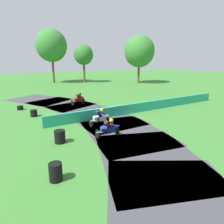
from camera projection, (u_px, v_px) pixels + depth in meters
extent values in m
plane|color=#38752D|center=(104.00, 118.00, 17.68)|extent=(120.00, 120.00, 0.00)
cube|color=#3D3D42|center=(181.00, 211.00, 6.96)|extent=(7.60, 8.50, 0.01)
cube|color=#3D3D42|center=(150.00, 157.00, 10.69)|extent=(6.75, 8.11, 0.01)
cube|color=#3D3D42|center=(125.00, 132.00, 14.28)|extent=(5.70, 7.46, 0.01)
cube|color=#3D3D42|center=(103.00, 118.00, 17.64)|extent=(5.59, 7.39, 0.01)
cube|color=#3D3D42|center=(82.00, 109.00, 20.66)|extent=(6.66, 8.06, 0.01)
cube|color=#3D3D42|center=(61.00, 103.00, 23.24)|extent=(7.53, 8.48, 0.01)
cube|color=#3D3D42|center=(39.00, 100.00, 25.29)|extent=(8.16, 8.63, 0.01)
cube|color=#239375|center=(145.00, 106.00, 19.87)|extent=(19.64, 1.89, 0.90)
cylinder|color=black|center=(117.00, 131.00, 13.67)|extent=(0.12, 0.76, 0.76)
cylinder|color=black|center=(97.00, 134.00, 13.13)|extent=(0.12, 0.76, 0.76)
cube|color=#1E38B2|center=(108.00, 129.00, 13.24)|extent=(1.02, 0.44, 0.47)
ellipsoid|color=#1E38B2|center=(111.00, 125.00, 13.17)|extent=(0.46, 0.36, 0.32)
cone|color=#1E38B2|center=(118.00, 126.00, 13.44)|extent=(0.41, 0.44, 0.48)
cylinder|color=#B2B2B7|center=(100.00, 132.00, 12.96)|extent=(0.41, 0.12, 0.18)
cube|color=#331919|center=(108.00, 124.00, 13.01)|extent=(0.51, 0.46, 0.63)
sphere|color=yellow|center=(111.00, 120.00, 12.94)|extent=(0.26, 0.26, 0.26)
cylinder|color=#331919|center=(111.00, 122.00, 13.24)|extent=(0.43, 0.14, 0.25)
cylinder|color=#331919|center=(113.00, 125.00, 12.97)|extent=(0.43, 0.14, 0.25)
cylinder|color=#331919|center=(104.00, 127.00, 13.30)|extent=(0.28, 0.23, 0.42)
cylinder|color=#331919|center=(106.00, 131.00, 13.02)|extent=(0.28, 0.23, 0.42)
cylinder|color=black|center=(107.00, 120.00, 15.92)|extent=(0.13, 0.68, 0.68)
cylinder|color=black|center=(91.00, 123.00, 15.25)|extent=(0.13, 0.68, 0.68)
cube|color=silver|center=(100.00, 118.00, 15.47)|extent=(1.02, 0.39, 0.44)
ellipsoid|color=silver|center=(102.00, 115.00, 15.46)|extent=(0.46, 0.34, 0.28)
cone|color=silver|center=(107.00, 116.00, 15.76)|extent=(0.41, 0.37, 0.44)
cylinder|color=#B2B2B7|center=(93.00, 121.00, 15.12)|extent=(0.41, 0.13, 0.17)
cube|color=#1E1E4C|center=(99.00, 114.00, 15.29)|extent=(0.51, 0.38, 0.60)
sphere|color=yellow|center=(102.00, 110.00, 15.29)|extent=(0.26, 0.26, 0.26)
cylinder|color=#1E1E4C|center=(101.00, 112.00, 15.56)|extent=(0.43, 0.14, 0.24)
cylinder|color=#1E1E4C|center=(103.00, 114.00, 15.27)|extent=(0.43, 0.14, 0.24)
cylinder|color=#1E1E4C|center=(96.00, 117.00, 15.52)|extent=(0.27, 0.17, 0.42)
cylinder|color=#1E1E4C|center=(98.00, 119.00, 15.24)|extent=(0.27, 0.17, 0.42)
cylinder|color=black|center=(83.00, 101.00, 23.12)|extent=(0.29, 0.74, 0.74)
cylinder|color=black|center=(73.00, 103.00, 22.21)|extent=(0.29, 0.74, 0.74)
cube|color=red|center=(78.00, 99.00, 22.53)|extent=(1.07, 0.64, 0.46)
ellipsoid|color=red|center=(80.00, 97.00, 22.53)|extent=(0.51, 0.44, 0.31)
cone|color=red|center=(84.00, 98.00, 22.92)|extent=(0.45, 0.46, 0.48)
cylinder|color=#B2B2B7|center=(74.00, 101.00, 22.10)|extent=(0.42, 0.23, 0.18)
cube|color=#331919|center=(78.00, 96.00, 22.31)|extent=(0.53, 0.49, 0.62)
sphere|color=black|center=(80.00, 94.00, 22.32)|extent=(0.26, 0.26, 0.26)
cylinder|color=#331919|center=(79.00, 95.00, 22.59)|extent=(0.43, 0.24, 0.24)
cylinder|color=#331919|center=(81.00, 96.00, 22.37)|extent=(0.43, 0.24, 0.24)
cylinder|color=#331919|center=(76.00, 99.00, 22.51)|extent=(0.26, 0.26, 0.42)
cylinder|color=#331919|center=(78.00, 100.00, 22.29)|extent=(0.26, 0.26, 0.42)
cylinder|color=black|center=(56.00, 178.00, 8.66)|extent=(0.56, 0.56, 0.20)
cylinder|color=black|center=(56.00, 174.00, 8.61)|extent=(0.56, 0.56, 0.20)
cylinder|color=black|center=(55.00, 170.00, 8.56)|extent=(0.56, 0.56, 0.20)
cylinder|color=black|center=(55.00, 166.00, 8.51)|extent=(0.56, 0.56, 0.20)
cylinder|color=black|center=(60.00, 141.00, 12.50)|extent=(0.66, 0.66, 0.20)
cylinder|color=black|center=(60.00, 138.00, 12.45)|extent=(0.66, 0.66, 0.20)
cylinder|color=black|center=(60.00, 135.00, 12.39)|extent=(0.66, 0.66, 0.20)
cylinder|color=black|center=(59.00, 132.00, 12.34)|extent=(0.66, 0.66, 0.20)
cylinder|color=black|center=(54.00, 124.00, 15.72)|extent=(0.61, 0.61, 0.20)
cylinder|color=black|center=(54.00, 121.00, 15.67)|extent=(0.61, 0.61, 0.20)
cylinder|color=black|center=(54.00, 119.00, 15.61)|extent=(0.61, 0.61, 0.20)
cylinder|color=black|center=(34.00, 115.00, 18.04)|extent=(0.60, 0.60, 0.20)
cylinder|color=black|center=(34.00, 113.00, 17.99)|extent=(0.60, 0.60, 0.20)
cylinder|color=black|center=(34.00, 111.00, 17.94)|extent=(0.60, 0.60, 0.20)
cylinder|color=black|center=(20.00, 109.00, 20.37)|extent=(0.59, 0.59, 0.20)
cylinder|color=black|center=(20.00, 107.00, 20.32)|extent=(0.59, 0.59, 0.20)
cylinder|color=brown|center=(84.00, 73.00, 42.12)|extent=(0.44, 0.44, 3.97)
ellipsoid|color=#2D6B28|center=(84.00, 55.00, 41.18)|extent=(3.87, 3.87, 4.06)
cylinder|color=brown|center=(53.00, 71.00, 41.60)|extent=(0.44, 0.44, 4.77)
ellipsoid|color=#33752D|center=(51.00, 46.00, 40.31)|extent=(6.09, 6.09, 6.40)
cylinder|color=brown|center=(139.00, 74.00, 41.20)|extent=(0.44, 0.44, 3.74)
ellipsoid|color=#33752D|center=(139.00, 51.00, 40.06)|extent=(5.93, 5.93, 6.22)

